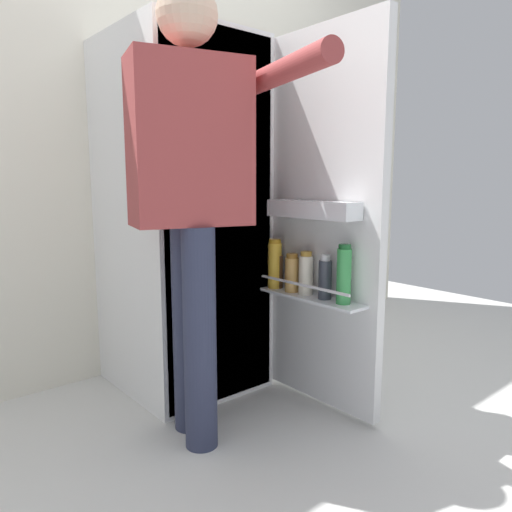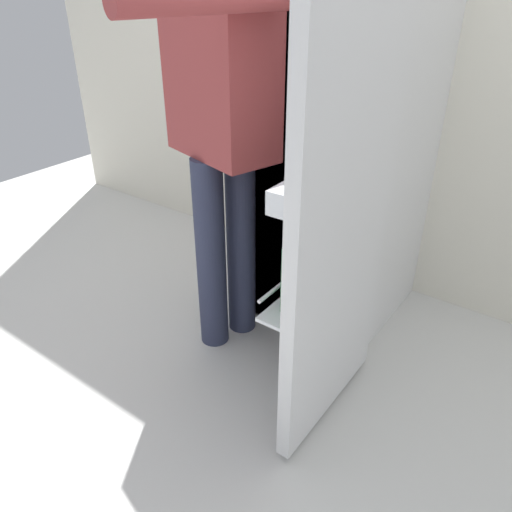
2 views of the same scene
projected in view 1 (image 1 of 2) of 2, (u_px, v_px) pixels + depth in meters
name	position (u px, v px, depth m)	size (l,w,h in m)	color
ground_plane	(260.00, 424.00, 1.97)	(5.63, 5.63, 0.00)	silver
kitchen_wall	(140.00, 119.00, 2.48)	(4.40, 0.10, 2.59)	silver
refrigerator	(191.00, 219.00, 2.25)	(0.64, 1.24, 1.62)	white
person	(193.00, 179.00, 1.73)	(0.55, 0.79, 1.65)	#2D334C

